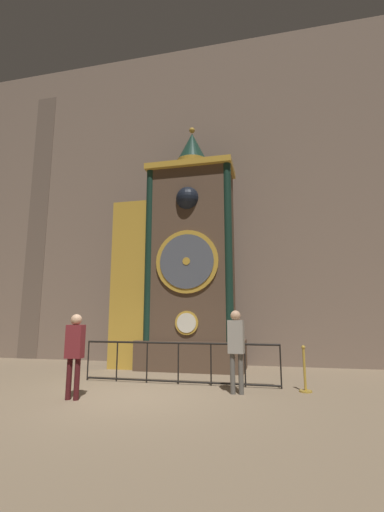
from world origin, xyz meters
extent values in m
plane|color=#847056|center=(0.00, 0.00, 0.00)|extent=(28.00, 28.00, 0.00)
cube|color=#7A6656|center=(0.00, 5.32, 6.32)|extent=(24.00, 0.30, 12.63)
cube|color=brown|center=(-6.60, 5.22, 5.68)|extent=(0.90, 0.12, 11.37)
cube|color=brown|center=(0.39, 3.95, 0.45)|extent=(3.37, 1.61, 0.90)
cube|color=brown|center=(0.39, 3.95, 3.80)|extent=(2.69, 1.40, 5.80)
cube|color=gold|center=(0.39, 3.84, 6.60)|extent=(2.91, 1.54, 0.20)
cylinder|color=gold|center=(0.39, 3.22, 1.45)|extent=(0.72, 0.05, 0.72)
cylinder|color=silver|center=(0.39, 3.19, 1.45)|extent=(0.59, 0.03, 0.59)
cylinder|color=gold|center=(0.39, 3.22, 3.34)|extent=(2.00, 0.07, 2.00)
cylinder|color=#4C515B|center=(0.39, 3.17, 3.34)|extent=(1.72, 0.04, 1.72)
cylinder|color=gold|center=(0.39, 3.15, 3.34)|extent=(0.24, 0.03, 0.24)
cube|color=#30241B|center=(0.39, 3.74, 5.43)|extent=(0.95, 0.42, 0.95)
sphere|color=black|center=(0.39, 3.31, 5.43)|extent=(0.76, 0.76, 0.76)
cylinder|color=#142D23|center=(-0.90, 3.32, 3.80)|extent=(0.25, 0.25, 5.80)
cylinder|color=#142D23|center=(1.69, 3.32, 3.80)|extent=(0.25, 0.25, 5.80)
cylinder|color=gold|center=(0.39, 3.95, 6.85)|extent=(1.11, 1.11, 0.30)
cone|color=#163227|center=(0.39, 3.95, 7.54)|extent=(1.05, 1.05, 1.08)
sphere|color=gold|center=(0.39, 3.95, 8.20)|extent=(0.20, 0.20, 0.20)
cube|color=#4C3828|center=(-1.61, 4.00, 2.75)|extent=(1.21, 1.19, 5.51)
cube|color=gold|center=(-1.61, 3.39, 2.75)|extent=(1.27, 0.06, 5.51)
cylinder|color=black|center=(-1.88, 1.53, 0.50)|extent=(0.04, 0.04, 1.01)
cylinder|color=black|center=(-1.06, 1.53, 0.50)|extent=(0.04, 0.04, 1.01)
cylinder|color=black|center=(-0.23, 1.53, 0.50)|extent=(0.04, 0.04, 1.01)
cylinder|color=black|center=(0.59, 1.53, 0.50)|extent=(0.04, 0.04, 1.01)
cylinder|color=black|center=(1.42, 1.53, 0.50)|extent=(0.04, 0.04, 1.01)
cylinder|color=black|center=(2.25, 1.53, 0.50)|extent=(0.04, 0.04, 1.01)
cylinder|color=black|center=(3.07, 1.53, 0.50)|extent=(0.04, 0.04, 1.01)
cylinder|color=black|center=(0.59, 1.53, 0.99)|extent=(4.96, 0.05, 0.05)
cylinder|color=black|center=(0.59, 1.53, 0.06)|extent=(4.96, 0.04, 0.04)
cylinder|color=#461518|center=(-1.16, -0.50, 0.40)|extent=(0.11, 0.11, 0.81)
cylinder|color=#461518|center=(-0.98, -0.50, 0.40)|extent=(0.11, 0.11, 0.81)
cube|color=maroon|center=(-1.07, -0.50, 1.14)|extent=(0.35, 0.24, 0.67)
sphere|color=tan|center=(-1.07, -0.50, 1.58)|extent=(0.23, 0.23, 0.23)
cylinder|color=#58554F|center=(2.03, 0.74, 0.43)|extent=(0.11, 0.11, 0.85)
cylinder|color=#58554F|center=(2.21, 0.74, 0.43)|extent=(0.11, 0.11, 0.85)
cube|color=gray|center=(2.12, 0.74, 1.21)|extent=(0.36, 0.25, 0.72)
sphere|color=tan|center=(2.12, 0.74, 1.67)|extent=(0.23, 0.23, 0.23)
cylinder|color=#B28E33|center=(3.58, 1.30, 0.02)|extent=(0.28, 0.28, 0.04)
cylinder|color=#B28E33|center=(3.58, 1.30, 0.46)|extent=(0.06, 0.06, 0.93)
sphere|color=#B28E33|center=(3.58, 1.30, 0.96)|extent=(0.09, 0.09, 0.09)
camera|label=1|loc=(2.90, -7.03, 1.66)|focal=24.00mm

